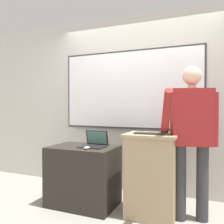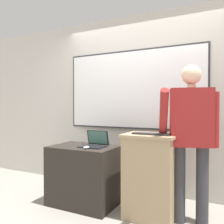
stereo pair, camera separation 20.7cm
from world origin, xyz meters
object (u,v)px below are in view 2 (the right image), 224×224
Objects in this scene: lectern_podium at (151,176)px; side_desk at (84,175)px; computer_mouse_by_laptop at (86,147)px; laptop at (95,142)px; wireless_keyboard at (151,134)px; person_presenter at (191,131)px.

lectern_podium reaches higher than side_desk.
lectern_podium is at bearing 13.27° from computer_mouse_by_laptop.
side_desk is 0.45m from laptop.
wireless_keyboard is (0.91, -0.04, 0.58)m from side_desk.
person_presenter is at bearing 11.71° from computer_mouse_by_laptop.
lectern_podium is 9.50× the size of computer_mouse_by_laptop.
computer_mouse_by_laptop is (-0.77, -0.12, -0.19)m from wireless_keyboard.
lectern_podium reaches higher than computer_mouse_by_laptop.
computer_mouse_by_laptop is at bearing -166.73° from lectern_podium.
laptop reaches higher than side_desk.
lectern_podium is 0.49m from wireless_keyboard.
computer_mouse_by_laptop is (-1.17, -0.24, -0.22)m from person_presenter.
laptop is at bearing 173.44° from wireless_keyboard.
person_presenter reaches higher than wireless_keyboard.
wireless_keyboard is at bearing 8.58° from computer_mouse_by_laptop.
lectern_podium is 0.89m from side_desk.
person_presenter is at bearing 1.88° from laptop.
wireless_keyboard is 0.80m from computer_mouse_by_laptop.
wireless_keyboard reaches higher than computer_mouse_by_laptop.
laptop is at bearing 89.43° from computer_mouse_by_laptop.
person_presenter reaches higher than lectern_podium.
side_desk is at bearing -178.81° from lectern_podium.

